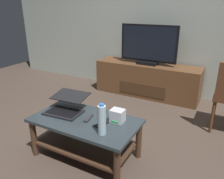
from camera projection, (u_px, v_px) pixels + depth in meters
The scene contains 10 objects.
ground_plane at pixel (94, 154), 2.38m from camera, with size 7.68×7.68×0.00m, color #4C3D33.
back_wall at pixel (164, 9), 3.66m from camera, with size 6.40×0.12×2.80m, color #A8B2A8.
coffee_table at pixel (86, 131), 2.25m from camera, with size 1.05×0.57×0.42m.
media_cabinet at pixel (147, 80), 3.84m from camera, with size 1.74×0.46×0.55m.
television at pixel (148, 46), 3.62m from camera, with size 0.94×0.20×0.63m.
laptop at pixel (66, 105), 2.36m from camera, with size 0.40×0.42×0.16m.
router_box at pixel (118, 116), 2.14m from camera, with size 0.13×0.11×0.12m.
water_bottle_near at pixel (102, 120), 1.91m from camera, with size 0.07×0.07×0.28m.
cell_phone at pixel (102, 124), 2.11m from camera, with size 0.07×0.14×0.01m, color black.
tv_remote at pixel (88, 118), 2.21m from camera, with size 0.04×0.16×0.02m, color #2D2D30.
Camera 1 is at (1.12, -1.65, 1.48)m, focal length 36.24 mm.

